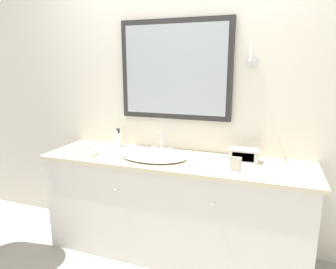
% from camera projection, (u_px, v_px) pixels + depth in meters
% --- Properties ---
extents(wall_back, '(8.00, 0.18, 2.55)m').
position_uv_depth(wall_back, '(185.00, 102.00, 2.63)').
color(wall_back, silver).
rests_on(wall_back, ground_plane).
extents(vanity_counter, '(2.20, 0.59, 0.85)m').
position_uv_depth(vanity_counter, '(174.00, 207.00, 2.52)').
color(vanity_counter, silver).
rests_on(vanity_counter, ground_plane).
extents(sink_basin, '(0.56, 0.42, 0.18)m').
position_uv_depth(sink_basin, '(154.00, 156.00, 2.46)').
color(sink_basin, white).
rests_on(sink_basin, vanity_counter).
extents(soap_bottle, '(0.06, 0.06, 0.17)m').
position_uv_depth(soap_bottle, '(119.00, 139.00, 2.81)').
color(soap_bottle, white).
rests_on(soap_bottle, vanity_counter).
extents(appliance_box, '(0.23, 0.12, 0.10)m').
position_uv_depth(appliance_box, '(244.00, 155.00, 2.36)').
color(appliance_box, '#BCBCC1').
rests_on(appliance_box, vanity_counter).
extents(picture_frame, '(0.08, 0.01, 0.11)m').
position_uv_depth(picture_frame, '(236.00, 164.00, 2.13)').
color(picture_frame, '#B2B2B7').
rests_on(picture_frame, vanity_counter).
extents(hand_towel_near_sink, '(0.15, 0.11, 0.03)m').
position_uv_depth(hand_towel_near_sink, '(87.00, 153.00, 2.53)').
color(hand_towel_near_sink, white).
rests_on(hand_towel_near_sink, vanity_counter).
extents(hand_towel_far_corner, '(0.15, 0.12, 0.03)m').
position_uv_depth(hand_towel_far_corner, '(80.00, 147.00, 2.72)').
color(hand_towel_far_corner, white).
rests_on(hand_towel_far_corner, vanity_counter).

